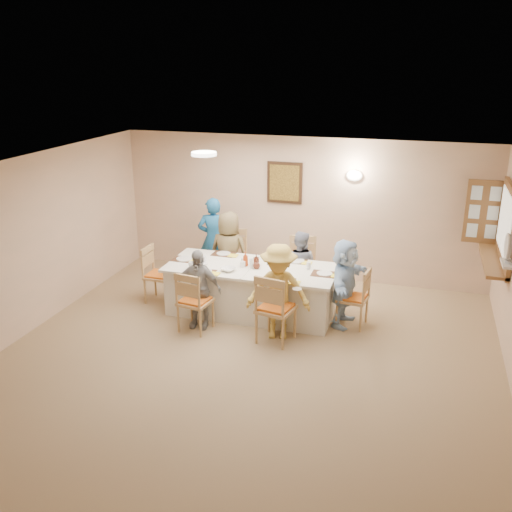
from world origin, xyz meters
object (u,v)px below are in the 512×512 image
(chair_left_end, at_px, (160,274))
(diner_back_right, at_px, (300,266))
(serving_hatch, at_px, (507,226))
(diner_front_left, at_px, (198,289))
(chair_front_right, at_px, (276,307))
(chair_front_left, at_px, (195,300))
(diner_back_left, at_px, (229,253))
(diner_front_right, at_px, (278,292))
(condiment_ketchup, at_px, (245,259))
(chair_back_right, at_px, (301,269))
(desk_fan, at_px, (510,252))
(diner_right_end, at_px, (345,283))
(caregiver, at_px, (214,239))
(chair_back_left, at_px, (231,261))
(dining_table, at_px, (252,290))
(chair_right_end, at_px, (353,297))

(chair_left_end, height_order, diner_back_right, diner_back_right)
(serving_hatch, relative_size, diner_front_left, 1.26)
(serving_hatch, bearing_deg, chair_front_right, -153.40)
(chair_front_left, distance_m, diner_front_left, 0.18)
(serving_hatch, height_order, chair_front_right, serving_hatch)
(serving_hatch, height_order, diner_front_left, serving_hatch)
(diner_back_left, distance_m, diner_front_right, 1.81)
(diner_back_left, bearing_deg, chair_front_left, 92.57)
(chair_front_right, bearing_deg, diner_back_right, -79.37)
(chair_front_right, relative_size, condiment_ketchup, 4.61)
(diner_back_left, height_order, diner_front_right, diner_back_left)
(serving_hatch, xyz_separation_m, chair_back_right, (-2.98, 0.11, -1.00))
(condiment_ketchup, bearing_deg, desk_fan, -10.54)
(desk_fan, bearing_deg, chair_front_right, -177.21)
(diner_front_left, bearing_deg, diner_right_end, 16.86)
(diner_front_left, distance_m, caregiver, 1.89)
(chair_front_right, bearing_deg, chair_front_left, 10.63)
(diner_back_left, distance_m, diner_front_left, 1.36)
(chair_front_left, xyz_separation_m, caregiver, (-0.45, 1.95, 0.28))
(diner_back_right, bearing_deg, serving_hatch, -174.37)
(diner_back_right, bearing_deg, desk_fan, 160.38)
(chair_left_end, bearing_deg, chair_back_left, -49.14)
(dining_table, height_order, diner_front_left, diner_front_left)
(chair_back_left, bearing_deg, condiment_ketchup, -63.65)
(chair_back_left, distance_m, diner_right_end, 2.18)
(diner_front_right, bearing_deg, serving_hatch, 15.00)
(diner_back_left, distance_m, diner_right_end, 2.13)
(serving_hatch, bearing_deg, chair_back_right, 177.88)
(chair_back_right, relative_size, diner_back_left, 0.72)
(dining_table, relative_size, caregiver, 1.72)
(desk_fan, distance_m, chair_front_right, 3.05)
(chair_back_right, bearing_deg, diner_right_end, -51.59)
(diner_right_end, bearing_deg, chair_front_right, 141.78)
(chair_front_left, bearing_deg, diner_front_right, -165.94)
(condiment_ketchup, bearing_deg, serving_hatch, 10.61)
(desk_fan, relative_size, diner_back_right, 0.26)
(chair_back_right, relative_size, diner_right_end, 0.77)
(diner_front_right, relative_size, diner_right_end, 1.05)
(diner_right_end, bearing_deg, diner_back_right, 57.82)
(chair_back_left, bearing_deg, chair_back_right, -5.97)
(chair_right_end, height_order, diner_front_left, diner_front_left)
(chair_back_right, distance_m, diner_back_right, 0.15)
(chair_front_left, xyz_separation_m, diner_front_right, (1.20, 0.12, 0.23))
(dining_table, distance_m, diner_right_end, 1.45)
(chair_right_end, distance_m, diner_front_left, 2.26)
(chair_right_end, distance_m, condiment_ketchup, 1.70)
(diner_back_left, xyz_separation_m, diner_front_right, (1.20, -1.36, -0.01))
(condiment_ketchup, bearing_deg, diner_right_end, -0.08)
(chair_front_left, xyz_separation_m, diner_right_end, (2.02, 0.80, 0.19))
(serving_hatch, distance_m, chair_right_end, 2.38)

